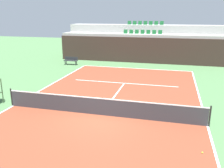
{
  "coord_description": "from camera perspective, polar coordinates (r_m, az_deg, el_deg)",
  "views": [
    {
      "loc": [
        3.57,
        -11.42,
        5.26
      ],
      "look_at": [
        0.12,
        2.0,
        1.2
      ],
      "focal_mm": 38.34,
      "sensor_mm": 36.0,
      "label": 1
    }
  ],
  "objects": [
    {
      "name": "tennis_ball_1",
      "position": [
        10.37,
        20.74,
        -15.04
      ],
      "size": [
        0.07,
        0.07,
        0.07
      ],
      "primitive_type": "sphere",
      "color": "#CCE033",
      "rests_on": "court_surface"
    },
    {
      "name": "tennis_net",
      "position": [
        12.87,
        -2.75,
        -5.35
      ],
      "size": [
        11.08,
        0.08,
        1.07
      ],
      "color": "black",
      "rests_on": "court_surface"
    },
    {
      "name": "back_wall",
      "position": [
        26.95,
        6.73,
        8.0
      ],
      "size": [
        18.72,
        0.3,
        2.81
      ],
      "primitive_type": "cube",
      "color": "#33231E",
      "rests_on": "ground_plane"
    },
    {
      "name": "service_line_far",
      "position": [
        18.91,
        2.97,
        0.2
      ],
      "size": [
        8.26,
        0.1,
        0.0
      ],
      "primitive_type": "cube",
      "color": "white",
      "rests_on": "court_surface"
    },
    {
      "name": "court_surface",
      "position": [
        13.06,
        -2.72,
        -7.4
      ],
      "size": [
        11.0,
        24.0,
        0.01
      ],
      "primitive_type": "cube",
      "color": "brown",
      "rests_on": "ground_plane"
    },
    {
      "name": "sideline_left",
      "position": [
        15.47,
        -22.48,
        -4.8
      ],
      "size": [
        0.1,
        24.0,
        0.0
      ],
      "primitive_type": "cube",
      "color": "white",
      "rests_on": "court_surface"
    },
    {
      "name": "ground_plane",
      "position": [
        13.07,
        -2.72,
        -7.42
      ],
      "size": [
        80.0,
        80.0,
        0.0
      ],
      "primitive_type": "plane",
      "color": "#477042"
    },
    {
      "name": "centre_service_line",
      "position": [
        15.93,
        0.65,
        -2.9
      ],
      "size": [
        0.1,
        6.4,
        0.0
      ],
      "primitive_type": "cube",
      "color": "white",
      "rests_on": "court_surface"
    },
    {
      "name": "player_bench",
      "position": [
        26.26,
        -9.77,
        5.67
      ],
      "size": [
        1.5,
        0.4,
        0.85
      ],
      "color": "#232328",
      "rests_on": "ground_plane"
    },
    {
      "name": "seating_row_upper",
      "position": [
        30.51,
        7.93,
        14.08
      ],
      "size": [
        4.41,
        0.44,
        0.44
      ],
      "color": "#1E6633",
      "rests_on": "stands_tier_upper"
    },
    {
      "name": "stands_tier_lower",
      "position": [
        28.26,
        7.12,
        8.67
      ],
      "size": [
        18.72,
        2.4,
        3.1
      ],
      "primitive_type": "cube",
      "color": "#9E9E99",
      "rests_on": "ground_plane"
    },
    {
      "name": "stands_tier_upper",
      "position": [
        30.57,
        7.75,
        10.08
      ],
      "size": [
        18.72,
        2.4,
        4.02
      ],
      "primitive_type": "cube",
      "color": "#9E9E99",
      "rests_on": "ground_plane"
    },
    {
      "name": "sideline_right",
      "position": [
        12.7,
        21.84,
        -9.32
      ],
      "size": [
        0.1,
        24.0,
        0.0
      ],
      "primitive_type": "cube",
      "color": "white",
      "rests_on": "court_surface"
    },
    {
      "name": "baseline_far",
      "position": [
        24.21,
        5.61,
        3.74
      ],
      "size": [
        11.0,
        0.1,
        0.0
      ],
      "primitive_type": "cube",
      "color": "white",
      "rests_on": "court_surface"
    },
    {
      "name": "seating_row_lower",
      "position": [
        28.18,
        7.27,
        12.07
      ],
      "size": [
        4.41,
        0.44,
        0.44
      ],
      "color": "#1E6633",
      "rests_on": "stands_tier_lower"
    }
  ]
}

